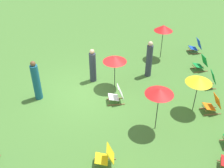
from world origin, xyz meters
TOP-DOWN VIEW (x-y plane):
  - ground_plane at (0.00, 0.00)m, footprint 40.00×40.00m
  - deckchair_0 at (-2.45, 5.60)m, footprint 0.68×0.87m
  - deckchair_1 at (4.05, 1.37)m, footprint 0.52×0.79m
  - deckchair_2 at (0.63, 1.47)m, footprint 0.62×0.84m
  - deckchair_4 at (-0.95, 5.71)m, footprint 0.51×0.78m
  - deckchair_5 at (0.92, 5.49)m, footprint 0.63×0.85m
  - deckchair_7 at (-4.41, 5.65)m, footprint 0.60×0.83m
  - umbrella_0 at (-0.54, 1.28)m, footprint 1.08×1.08m
  - umbrella_1 at (2.15, 3.08)m, footprint 1.05×1.05m
  - umbrella_2 at (0.91, 4.71)m, footprint 1.06×1.06m
  - umbrella_3 at (-3.60, 3.60)m, footprint 1.00×1.00m
  - person_0 at (-0.96, 0.19)m, footprint 0.44×0.44m
  - person_1 at (-1.67, 2.87)m, footprint 0.38×0.38m
  - person_2 at (0.66, -2.03)m, footprint 0.35×0.35m

SIDE VIEW (x-z plane):
  - ground_plane at x=0.00m, z-range 0.00..0.00m
  - deckchair_0 at x=-2.45m, z-range -0.05..0.79m
  - deckchair_1 at x=4.05m, z-range -0.05..0.79m
  - deckchair_2 at x=0.63m, z-range -0.05..0.79m
  - deckchair_4 at x=-0.95m, z-range -0.05..0.79m
  - deckchair_5 at x=0.92m, z-range -0.05..0.79m
  - deckchair_7 at x=-4.41m, z-range -0.05..0.79m
  - person_0 at x=-0.96m, z-range -0.05..1.66m
  - person_2 at x=0.66m, z-range -0.05..1.84m
  - person_1 at x=-1.67m, z-range -0.04..1.84m
  - umbrella_0 at x=-0.54m, z-range 0.68..2.33m
  - umbrella_2 at x=0.91m, z-range 0.70..2.39m
  - umbrella_3 at x=-3.60m, z-range 0.80..2.72m
  - umbrella_1 at x=2.15m, z-range 0.83..2.73m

